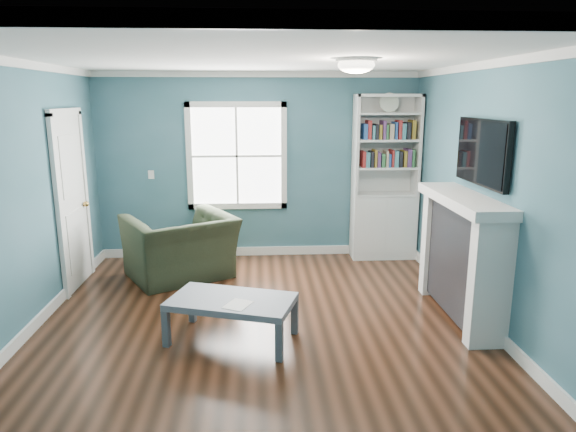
{
  "coord_description": "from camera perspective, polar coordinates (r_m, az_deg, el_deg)",
  "views": [
    {
      "loc": [
        -0.01,
        -4.73,
        2.24
      ],
      "look_at": [
        0.29,
        0.4,
        1.06
      ],
      "focal_mm": 32.0,
      "sensor_mm": 36.0,
      "label": 1
    }
  ],
  "objects": [
    {
      "name": "floor",
      "position": [
        5.23,
        -3.01,
        -12.43
      ],
      "size": [
        5.0,
        5.0,
        0.0
      ],
      "primitive_type": "plane",
      "color": "black",
      "rests_on": "ground"
    },
    {
      "name": "room_walls",
      "position": [
        4.78,
        -3.24,
        4.97
      ],
      "size": [
        5.0,
        5.0,
        5.0
      ],
      "color": "#2D5A65",
      "rests_on": "ground"
    },
    {
      "name": "trim",
      "position": [
        4.83,
        -3.19,
        0.92
      ],
      "size": [
        4.5,
        5.0,
        2.6
      ],
      "color": "white",
      "rests_on": "ground"
    },
    {
      "name": "window",
      "position": [
        7.26,
        -5.7,
        6.63
      ],
      "size": [
        1.4,
        0.06,
        1.5
      ],
      "color": "white",
      "rests_on": "room_walls"
    },
    {
      "name": "bookshelf",
      "position": [
        7.37,
        10.65,
        2.42
      ],
      "size": [
        0.9,
        0.35,
        2.31
      ],
      "color": "silver",
      "rests_on": "ground"
    },
    {
      "name": "fireplace",
      "position": [
        5.59,
        18.78,
        -4.46
      ],
      "size": [
        0.44,
        1.58,
        1.3
      ],
      "color": "black",
      "rests_on": "ground"
    },
    {
      "name": "tv",
      "position": [
        5.43,
        20.81,
        6.65
      ],
      "size": [
        0.06,
        1.1,
        0.65
      ],
      "primitive_type": "cube",
      "color": "black",
      "rests_on": "fireplace"
    },
    {
      "name": "door",
      "position": [
        6.62,
        -22.86,
        1.75
      ],
      "size": [
        0.12,
        0.98,
        2.17
      ],
      "color": "silver",
      "rests_on": "ground"
    },
    {
      "name": "ceiling_fixture",
      "position": [
        4.92,
        7.59,
        16.41
      ],
      "size": [
        0.38,
        0.38,
        0.15
      ],
      "color": "white",
      "rests_on": "room_walls"
    },
    {
      "name": "light_switch",
      "position": [
        7.44,
        -14.96,
        4.46
      ],
      "size": [
        0.08,
        0.01,
        0.12
      ],
      "primitive_type": "cube",
      "color": "white",
      "rests_on": "room_walls"
    },
    {
      "name": "recliner",
      "position": [
        6.61,
        -11.92,
        -2.25
      ],
      "size": [
        1.47,
        1.31,
        1.08
      ],
      "primitive_type": "imported",
      "rotation": [
        0.0,
        0.0,
        -2.62
      ],
      "color": "black",
      "rests_on": "ground"
    },
    {
      "name": "coffee_table",
      "position": [
        4.9,
        -6.28,
        -9.68
      ],
      "size": [
        1.28,
        0.95,
        0.42
      ],
      "rotation": [
        0.0,
        0.0,
        -0.31
      ],
      "color": "#484E56",
      "rests_on": "ground"
    },
    {
      "name": "paper_sheet",
      "position": [
        4.74,
        -5.59,
        -9.77
      ],
      "size": [
        0.29,
        0.32,
        0.0
      ],
      "primitive_type": "cube",
      "rotation": [
        0.0,
        0.0,
        -0.47
      ],
      "color": "white",
      "rests_on": "coffee_table"
    }
  ]
}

